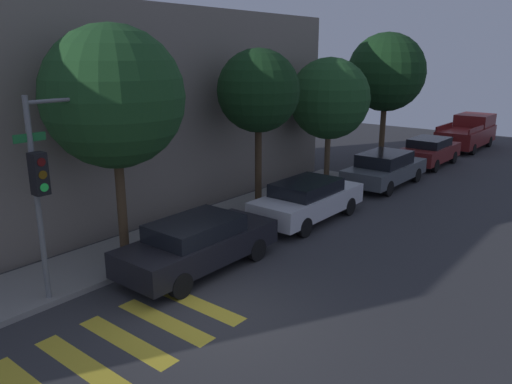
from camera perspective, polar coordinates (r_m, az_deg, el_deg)
name	(u,v)px	position (r m, az deg, el deg)	size (l,w,h in m)	color
ground_plane	(221,316)	(11.10, -4.02, -14.01)	(60.00, 60.00, 0.00)	#333335
sidewalk	(102,262)	(14.12, -17.22, -7.67)	(26.00, 2.32, 0.14)	gray
building_row	(4,120)	(17.18, -26.82, 7.32)	(26.00, 6.00, 7.00)	slate
crosswalk	(82,364)	(10.13, -19.25, -18.09)	(6.30, 2.60, 0.00)	gold
traffic_light_pole	(55,162)	(11.63, -21.95, 3.25)	(2.37, 0.56, 4.65)	slate
sedan_near_corner	(198,243)	(13.04, -6.61, -5.82)	(4.50, 1.77, 1.40)	black
sedan_middle	(308,199)	(16.83, 5.93, -0.85)	(4.53, 1.79, 1.40)	silver
sedan_far_end	(385,168)	(21.92, 14.51, 2.63)	(4.64, 1.88, 1.45)	#4C5156
sedan_tail_of_row	(429,151)	(26.60, 19.20, 4.46)	(4.22, 1.80, 1.41)	maroon
pickup_truck	(468,132)	(32.40, 23.06, 6.30)	(5.26, 2.05, 1.92)	maroon
tree_near_corner	(114,97)	(13.23, -15.97, 10.35)	(3.60, 3.60, 6.22)	#4C3823
tree_midblock	(258,91)	(17.26, 0.28, 11.43)	(2.83, 2.83, 5.67)	#42301E
tree_far_end	(329,99)	(21.17, 8.39, 10.49)	(3.35, 3.35, 5.35)	brown
tree_behind_truck	(386,72)	(25.80, 14.67, 13.08)	(3.79, 3.79, 6.48)	#4C3823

